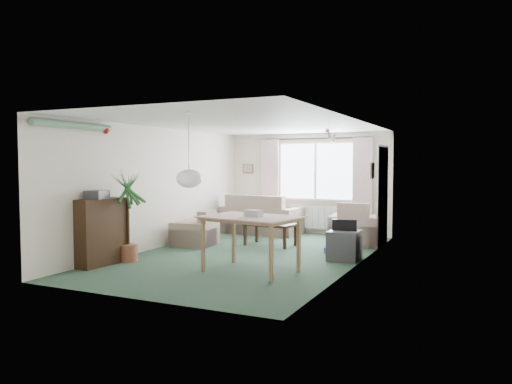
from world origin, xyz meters
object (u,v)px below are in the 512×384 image
at_px(tv_cube, 344,245).
at_px(coffee_table, 270,234).
at_px(armchair_corner, 356,223).
at_px(armchair_left, 195,228).
at_px(bookshelf, 101,232).
at_px(sofa, 262,214).
at_px(dining_table, 251,245).
at_px(pet_bed, 339,250).
at_px(houseplant, 128,216).

bearing_deg(tv_cube, coffee_table, 153.23).
relative_size(armchair_corner, armchair_left, 1.24).
distance_m(armchair_corner, coffee_table, 1.80).
relative_size(bookshelf, tv_cube, 1.95).
relative_size(sofa, dining_table, 1.38).
height_order(coffee_table, pet_bed, coffee_table).
relative_size(sofa, armchair_left, 2.31).
xyz_separation_m(coffee_table, dining_table, (0.71, -2.38, 0.19)).
relative_size(houseplant, tv_cube, 2.77).
relative_size(armchair_left, pet_bed, 1.45).
distance_m(houseplant, dining_table, 2.31).
xyz_separation_m(bookshelf, houseplant, (0.19, 0.46, 0.23)).
bearing_deg(coffee_table, armchair_left, -155.79).
relative_size(armchair_corner, bookshelf, 0.90).
height_order(sofa, dining_table, sofa).
bearing_deg(tv_cube, sofa, 136.45).
distance_m(sofa, armchair_left, 2.28).
bearing_deg(houseplant, armchair_corner, 47.38).
distance_m(coffee_table, houseplant, 3.03).
xyz_separation_m(sofa, armchair_left, (-0.51, -2.22, -0.11)).
bearing_deg(armchair_left, pet_bed, 93.49).
bearing_deg(armchair_corner, sofa, -21.87).
height_order(houseplant, tv_cube, houseplant).
xyz_separation_m(houseplant, dining_table, (2.27, 0.15, -0.36)).
xyz_separation_m(bookshelf, pet_bed, (3.26, 2.75, -0.50)).
xyz_separation_m(armchair_corner, coffee_table, (-1.56, -0.87, -0.22)).
distance_m(armchair_left, bookshelf, 2.38).
relative_size(armchair_left, dining_table, 0.60).
xyz_separation_m(armchair_left, tv_cube, (3.20, -0.21, -0.10)).
xyz_separation_m(armchair_corner, dining_table, (-0.85, -3.25, -0.02)).
height_order(bookshelf, dining_table, bookshelf).
bearing_deg(armchair_left, bookshelf, -12.53).
bearing_deg(sofa, dining_table, 115.36).
bearing_deg(armchair_left, dining_table, 46.31).
bearing_deg(armchair_left, houseplant, -8.83).
height_order(sofa, houseplant, houseplant).
bearing_deg(houseplant, pet_bed, 36.73).
xyz_separation_m(armchair_left, pet_bed, (2.92, 0.40, -0.31)).
relative_size(armchair_corner, houseplant, 0.64).
bearing_deg(armchair_corner, coffee_table, 23.49).
bearing_deg(sofa, houseplant, 84.11).
relative_size(armchair_left, tv_cube, 1.42).
distance_m(armchair_left, dining_table, 2.75).
distance_m(tv_cube, pet_bed, 0.70).
bearing_deg(houseplant, armchair_left, 85.47).
distance_m(sofa, pet_bed, 3.05).
xyz_separation_m(sofa, tv_cube, (2.69, -2.44, -0.21)).
bearing_deg(armchair_corner, bookshelf, 43.76).
height_order(sofa, tv_cube, sofa).
relative_size(armchair_corner, tv_cube, 1.76).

